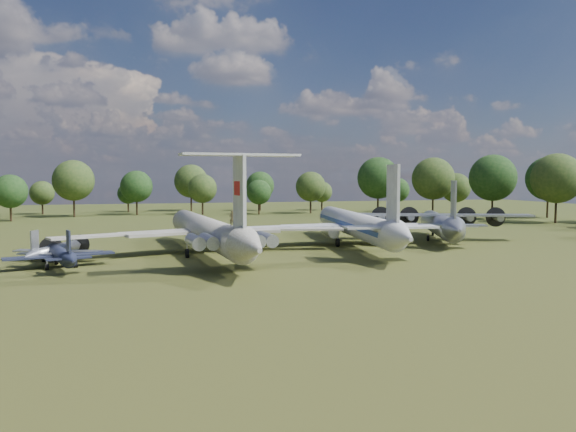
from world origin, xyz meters
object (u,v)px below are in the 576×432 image
object	(u,v)px
il62_airliner	(207,236)
an12_transport	(440,228)
small_prop_west	(61,258)
small_prop_northwest	(56,253)
person_on_il62	(232,218)
tu104_jet	(355,229)

from	to	relation	value
il62_airliner	an12_transport	distance (m)	39.32
small_prop_west	small_prop_northwest	size ratio (longest dim) A/B	1.11
small_prop_northwest	il62_airliner	bearing A→B (deg)	24.88
person_on_il62	tu104_jet	bearing A→B (deg)	-128.43
tu104_jet	an12_transport	xyz separation A→B (m)	(15.86, 2.55, -0.36)
an12_transport	small_prop_west	xyz separation A→B (m)	(-56.04, -13.66, -0.95)
il62_airliner	small_prop_west	world-z (taller)	il62_airliner
il62_airliner	person_on_il62	xyz separation A→B (m)	(1.13, -13.92, 3.36)
small_prop_northwest	small_prop_west	bearing A→B (deg)	-56.98
il62_airliner	tu104_jet	bearing A→B (deg)	5.86
tu104_jet	small_prop_northwest	world-z (taller)	tu104_jet
il62_airliner	small_prop_west	bearing A→B (deg)	-163.01
an12_transport	person_on_il62	size ratio (longest dim) A/B	18.68
tu104_jet	an12_transport	bearing A→B (deg)	16.23
an12_transport	small_prop_northwest	xyz separation A→B (m)	(-57.25, -8.19, -1.06)
il62_airliner	an12_transport	size ratio (longest dim) A/B	1.56
tu104_jet	small_prop_west	size ratio (longest dim) A/B	3.08
an12_transport	small_prop_northwest	distance (m)	57.84
an12_transport	small_prop_west	distance (m)	57.69
tu104_jet	il62_airliner	bearing A→B (deg)	-162.38
small_prop_northwest	person_on_il62	xyz separation A→B (m)	(19.65, -12.52, 4.78)
tu104_jet	person_on_il62	bearing A→B (deg)	-133.01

